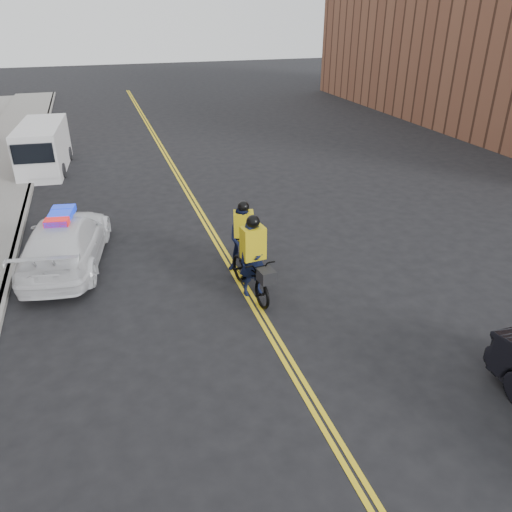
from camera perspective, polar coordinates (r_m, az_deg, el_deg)
The scene contains 8 objects.
ground at distance 11.25m, azimuth 2.43°, elevation -9.91°, with size 120.00×120.00×0.00m, color black.
center_line_left at distance 18.02m, azimuth -6.58°, elevation 4.78°, with size 0.10×60.00×0.01m, color yellow.
center_line_right at distance 18.05m, azimuth -6.08°, elevation 4.84°, with size 0.10×60.00×0.01m, color yellow.
curb at distance 17.94m, azimuth -25.41°, elevation 2.38°, with size 0.20×60.00×0.15m, color gray.
police_cruiser at distance 15.10m, azimuth -20.96°, elevation 1.56°, with size 2.81×5.20×1.59m.
cargo_van at distance 24.53m, azimuth -23.17°, elevation 11.22°, with size 2.18×4.97×2.03m.
cyclist_near at distance 12.64m, azimuth -0.31°, elevation -1.32°, with size 1.02×2.30×2.18m.
cyclist_far at distance 13.79m, azimuth -1.40°, elevation 1.43°, with size 1.06×2.10×2.05m.
Camera 1 is at (-3.20, -8.42, 6.73)m, focal length 35.00 mm.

